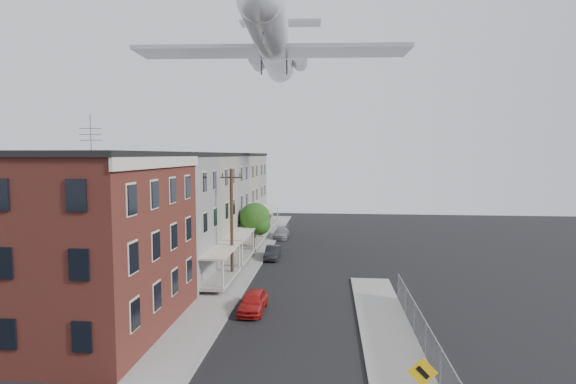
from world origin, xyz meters
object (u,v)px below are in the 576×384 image
object	(u,v)px
warning_sign	(422,382)
car_far	(281,233)
utility_pole	(232,223)
street_tree	(256,220)
car_near	(253,302)
car_mid	(273,253)
airplane	(274,45)

from	to	relation	value
warning_sign	car_far	distance (m)	38.55
utility_pole	street_tree	distance (m)	10.00
street_tree	car_near	xyz separation A→B (m)	(2.61, -17.09, -2.79)
car_mid	airplane	distance (m)	20.49
car_near	car_far	distance (m)	25.57
warning_sign	utility_pole	xyz separation A→B (m)	(-11.20, 19.03, 2.79)
airplane	utility_pole	bearing A→B (deg)	-102.14
utility_pole	street_tree	size ratio (longest dim) A/B	1.73
utility_pole	car_mid	distance (m)	8.88
utility_pole	car_near	xyz separation A→B (m)	(2.93, -7.16, -4.01)
street_tree	airplane	world-z (taller)	airplane
airplane	car_far	bearing A→B (deg)	91.23
car_far	airplane	world-z (taller)	airplane
warning_sign	car_far	size ratio (longest dim) A/B	0.65
car_near	car_mid	xyz separation A→B (m)	(-0.60, 14.71, -0.04)
warning_sign	utility_pole	world-z (taller)	utility_pole
utility_pole	car_mid	world-z (taller)	utility_pole
car_mid	car_far	distance (m)	10.85
warning_sign	street_tree	xyz separation A→B (m)	(-10.87, 28.95, 1.57)
utility_pole	car_mid	xyz separation A→B (m)	(2.34, 7.55, -4.05)
warning_sign	utility_pole	distance (m)	22.25
airplane	street_tree	bearing A→B (deg)	-173.76
street_tree	car_near	distance (m)	17.51
warning_sign	car_near	size ratio (longest dim) A/B	0.72
car_near	street_tree	bearing A→B (deg)	99.68
utility_pole	car_far	bearing A→B (deg)	83.79
street_tree	car_near	bearing A→B (deg)	-81.33
utility_pole	warning_sign	bearing A→B (deg)	-59.52
warning_sign	airplane	xyz separation A→B (m)	(-9.02, 29.15, 19.07)
street_tree	warning_sign	bearing A→B (deg)	-69.42
warning_sign	street_tree	distance (m)	30.96
street_tree	utility_pole	bearing A→B (deg)	-91.89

